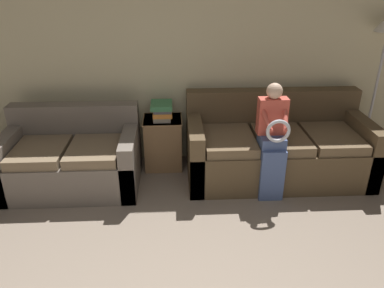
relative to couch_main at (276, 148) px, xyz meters
name	(u,v)px	position (x,y,z in m)	size (l,w,h in m)	color
wall_back	(172,62)	(-1.22, 0.55, 0.93)	(7.00, 0.06, 2.55)	beige
couch_main	(276,148)	(0.00, 0.00, 0.00)	(2.12, 1.00, 0.97)	brown
couch_side	(72,159)	(-2.39, -0.10, -0.03)	(1.50, 0.93, 0.87)	#70665B
child_left_seated	(272,137)	(-0.18, -0.43, 0.34)	(0.31, 0.37, 1.25)	#475B8E
side_shelf	(163,142)	(-1.36, 0.28, -0.02)	(0.47, 0.44, 0.64)	olive
book_stack	(162,111)	(-1.36, 0.29, 0.40)	(0.26, 0.33, 0.20)	gray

